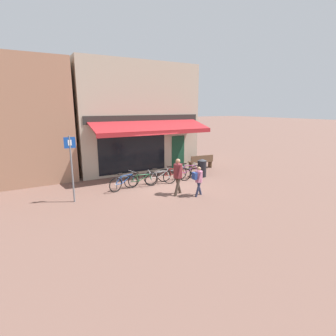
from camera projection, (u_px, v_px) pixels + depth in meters
ground_plane at (164, 183)px, 13.54m from camera, size 160.00×160.00×0.00m
shop_front at (135, 118)px, 16.28m from camera, size 7.39×4.79×6.41m
bike_rack_rail at (156, 174)px, 13.49m from camera, size 4.33×0.04×0.57m
bicycle_blue at (125, 182)px, 12.45m from camera, size 1.73×0.66×0.84m
bicycle_green at (141, 180)px, 12.80m from camera, size 1.70×0.57×0.82m
bicycle_silver at (160, 177)px, 13.35m from camera, size 1.61×0.67×0.84m
bicycle_red at (174, 174)px, 13.82m from camera, size 1.76×0.76×0.86m
bicycle_purple at (189, 172)px, 14.36m from camera, size 1.70×0.56×0.89m
pedestrian_adult at (178, 173)px, 11.60m from camera, size 0.56×0.70×1.66m
pedestrian_child at (198, 178)px, 11.46m from camera, size 0.54×0.49×1.33m
litter_bin at (202, 168)px, 14.74m from camera, size 0.51×0.51×1.02m
parking_sign at (71, 163)px, 10.53m from camera, size 0.44×0.07×2.76m
park_bench at (201, 161)px, 16.72m from camera, size 1.64×0.60×0.87m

